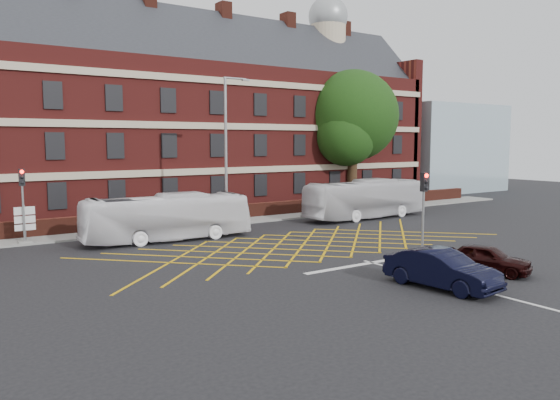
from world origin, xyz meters
TOP-DOWN VIEW (x-y plane):
  - ground at (0.00, 0.00)m, footprint 120.00×120.00m
  - victorian_building at (0.25, 22.00)m, footprint 51.00×12.17m
  - boundary_wall at (0.00, 13.00)m, footprint 56.00×0.50m
  - far_pavement at (0.00, 12.00)m, footprint 60.00×3.00m
  - glass_block at (34.00, 21.00)m, footprint 14.00×10.00m
  - box_junction_hatching at (0.00, 2.00)m, footprint 8.22×8.22m
  - stop_line at (0.00, -3.50)m, footprint 8.00×0.30m
  - centre_line at (0.00, -10.00)m, footprint 0.15×14.00m
  - bus_left at (-5.74, 7.61)m, footprint 9.98×2.96m
  - bus_right at (10.33, 7.96)m, footprint 10.57×2.71m
  - car_navy at (-0.90, -8.35)m, footprint 2.11×4.77m
  - car_maroon at (2.78, -7.80)m, footprint 2.69×4.07m
  - deciduous_tree at (15.81, 15.65)m, footprint 8.36×8.31m
  - traffic_light_near at (2.92, -4.05)m, footprint 0.70×0.70m
  - traffic_light_far at (-12.88, 10.98)m, footprint 0.70×0.70m
  - street_lamp at (-1.08, 8.79)m, footprint 2.25×1.00m
  - direction_signs at (-12.81, 11.16)m, footprint 1.10×0.16m
  - utility_cabinet at (1.06, -5.79)m, footprint 0.45×0.36m

SIDE VIEW (x-z plane):
  - ground at x=0.00m, z-range 0.00..0.00m
  - box_junction_hatching at x=0.00m, z-range 0.00..0.02m
  - stop_line at x=0.00m, z-range 0.00..0.02m
  - centre_line at x=0.00m, z-range 0.00..0.02m
  - far_pavement at x=0.00m, z-range 0.00..0.12m
  - utility_cabinet at x=1.06m, z-range 0.00..0.85m
  - boundary_wall at x=0.00m, z-range 0.00..1.10m
  - car_maroon at x=2.78m, z-range 0.00..1.29m
  - car_navy at x=-0.90m, z-range 0.00..1.52m
  - bus_left at x=-5.74m, z-range 0.00..2.74m
  - direction_signs at x=-12.81m, z-range 0.28..2.48m
  - bus_right at x=10.33m, z-range 0.00..2.93m
  - traffic_light_near at x=2.92m, z-range -0.37..3.90m
  - traffic_light_far at x=-12.88m, z-range -0.37..3.90m
  - street_lamp at x=-1.08m, z-range -1.46..8.42m
  - glass_block at x=34.00m, z-range 0.00..10.00m
  - deciduous_tree at x=15.81m, z-range 1.42..13.74m
  - victorian_building at x=0.25m, z-range -2.36..18.04m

